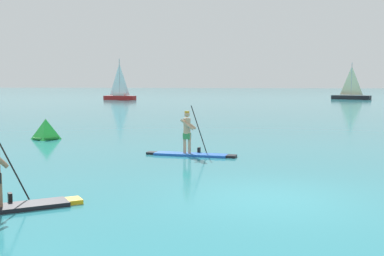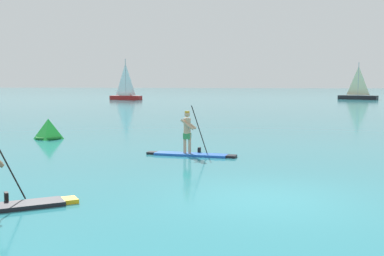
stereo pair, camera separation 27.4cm
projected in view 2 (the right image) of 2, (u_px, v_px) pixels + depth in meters
ground at (266, 198)px, 11.33m from camera, size 440.00×440.00×0.00m
paddleboarder_mid_center at (190, 145)px, 17.95m from camera, size 3.44×0.94×1.91m
race_marker_buoy at (48, 130)px, 23.26m from camera, size 1.27×1.27×0.97m
sailboat_left_horizon at (126, 94)px, 75.28m from camera, size 5.24×2.19×6.33m
sailboat_right_horizon at (358, 95)px, 77.10m from camera, size 6.17×3.80×5.85m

